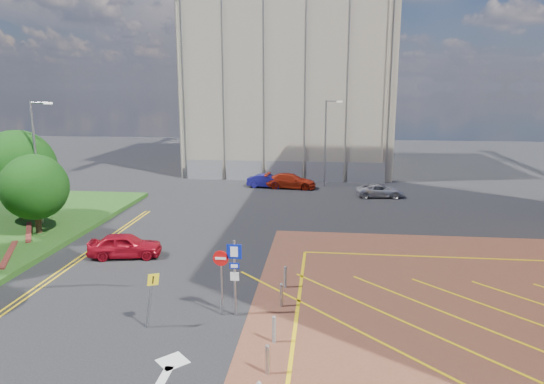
% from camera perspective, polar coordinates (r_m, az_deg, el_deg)
% --- Properties ---
extents(ground, '(140.00, 140.00, 0.00)m').
position_cam_1_polar(ground, '(19.73, -6.36, -15.42)').
color(ground, black).
rests_on(ground, ground).
extents(tree_c, '(4.00, 4.00, 4.90)m').
position_cam_1_polar(tree_c, '(32.74, -26.16, 0.52)').
color(tree_c, '#3D2B1C').
rests_on(tree_c, grass_bed).
extents(tree_d, '(5.00, 5.00, 6.08)m').
position_cam_1_polar(tree_d, '(36.73, -27.75, 2.59)').
color(tree_d, '#3D2B1C').
rests_on(tree_d, grass_bed).
extents(lamp_left_far, '(1.53, 0.16, 8.00)m').
position_cam_1_polar(lamp_left_far, '(34.66, -25.93, 3.60)').
color(lamp_left_far, '#9EA0A8').
rests_on(lamp_left_far, grass_bed).
extents(lamp_back, '(1.53, 0.16, 8.00)m').
position_cam_1_polar(lamp_back, '(45.28, 6.40, 6.12)').
color(lamp_back, '#9EA0A8').
rests_on(lamp_back, ground).
extents(sign_cluster, '(1.17, 0.12, 3.20)m').
position_cam_1_polar(sign_cluster, '(19.74, -5.02, -9.14)').
color(sign_cluster, '#9EA0A8').
rests_on(sign_cluster, ground).
extents(warning_sign, '(0.62, 0.39, 2.25)m').
position_cam_1_polar(warning_sign, '(19.46, -14.09, -11.48)').
color(warning_sign, '#9EA0A8').
rests_on(warning_sign, ground).
extents(bollard_row, '(0.14, 11.14, 0.90)m').
position_cam_1_polar(bollard_row, '(17.71, -0.01, -17.04)').
color(bollard_row, '#9EA0A8').
rests_on(bollard_row, forecourt).
extents(construction_building, '(21.20, 19.20, 22.00)m').
position_cam_1_polar(construction_building, '(57.19, 2.35, 14.11)').
color(construction_building, '#B1A691').
rests_on(construction_building, ground).
extents(construction_fence, '(21.60, 0.06, 2.00)m').
position_cam_1_polar(construction_fence, '(47.82, 2.61, 2.44)').
color(construction_fence, gray).
rests_on(construction_fence, ground).
extents(car_red_left, '(4.14, 2.26, 1.33)m').
position_cam_1_polar(car_red_left, '(27.83, -16.90, -6.02)').
color(car_red_left, '#AA0E1E').
rests_on(car_red_left, ground).
extents(car_blue_back, '(3.85, 1.79, 1.22)m').
position_cam_1_polar(car_blue_back, '(44.89, -0.54, 1.30)').
color(car_blue_back, navy).
rests_on(car_blue_back, ground).
extents(car_red_back, '(4.79, 2.27, 1.35)m').
position_cam_1_polar(car_red_back, '(44.61, 2.20, 1.31)').
color(car_red_back, '#B8270F').
rests_on(car_red_back, ground).
extents(car_silver_back, '(4.07, 2.13, 1.09)m').
position_cam_1_polar(car_silver_back, '(42.02, 12.54, 0.16)').
color(car_silver_back, '#AFAFB6').
rests_on(car_silver_back, ground).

